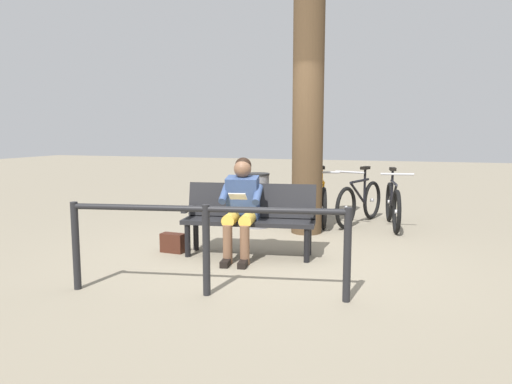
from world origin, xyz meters
The scene contains 10 objects.
ground_plane centered at (0.00, 0.00, 0.00)m, with size 40.00×40.00×0.00m, color gray.
bench centered at (0.28, -0.06, 0.51)m, with size 1.65×0.69×0.87m.
person_reading centered at (0.33, 0.12, 0.66)m, with size 0.53×0.80×1.20m.
handbag centered at (1.23, 0.15, 0.12)m, with size 0.30×0.14×0.24m, color #3F1E14.
tree_trunk centered at (-0.13, -1.51, 1.73)m, with size 0.45×0.45×3.47m, color #4C3823.
litter_bin centered at (0.69, -1.67, 0.43)m, with size 0.39×0.39×0.86m.
bicycle_green centered at (-1.36, -2.34, 0.36)m, with size 0.48×1.67×0.94m.
bicycle_red centered at (-0.83, -2.47, 0.36)m, with size 0.67×1.61×0.94m.
bicycle_black centered at (-0.23, -2.33, 0.36)m, with size 0.54×1.65×0.94m.
railing_fence centered at (0.20, 1.47, 0.58)m, with size 2.58×0.51×0.85m.
Camera 1 is at (-1.51, 5.34, 1.51)m, focal length 32.99 mm.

